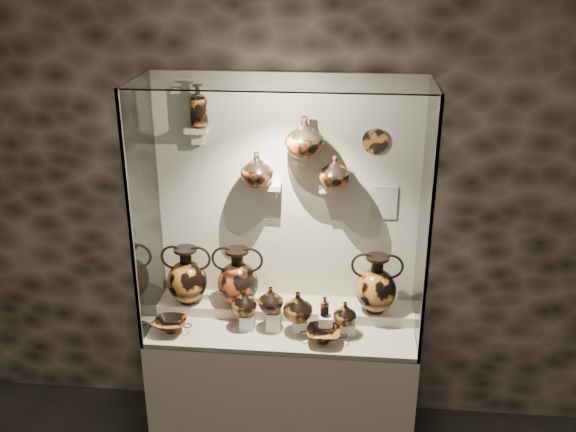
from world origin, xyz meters
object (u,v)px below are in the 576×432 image
at_px(amphora_right, 376,283).
at_px(kylix_left, 170,325).
at_px(ovoid_vase_a, 257,169).
at_px(ovoid_vase_b, 304,137).
at_px(ovoid_vase_c, 335,172).
at_px(jug_b, 271,299).
at_px(jug_a, 244,302).
at_px(amphora_left, 187,275).
at_px(amphora_mid, 238,277).
at_px(kylix_right, 324,334).
at_px(lekythos_tall, 198,104).
at_px(jug_e, 345,313).
at_px(lekythos_small, 325,305).
at_px(jug_c, 298,306).

distance_m(amphora_right, kylix_left, 1.33).
bearing_deg(ovoid_vase_a, ovoid_vase_b, 3.10).
distance_m(ovoid_vase_a, ovoid_vase_c, 0.48).
bearing_deg(jug_b, ovoid_vase_b, 64.96).
distance_m(jug_a, ovoid_vase_a, 0.84).
height_order(amphora_left, ovoid_vase_b, ovoid_vase_b).
xyz_separation_m(jug_b, ovoid_vase_b, (0.19, 0.21, 1.00)).
bearing_deg(amphora_mid, jug_a, -53.87).
relative_size(kylix_right, ovoid_vase_b, 1.12).
bearing_deg(lekythos_tall, kylix_left, -101.32).
relative_size(amphora_mid, jug_b, 2.39).
bearing_deg(jug_e, ovoid_vase_b, 130.99).
bearing_deg(kylix_left, lekythos_small, -4.91).
bearing_deg(kylix_right, amphora_mid, 151.02).
bearing_deg(jug_a, jug_e, -1.42).
xyz_separation_m(amphora_mid, jug_c, (0.41, -0.19, -0.08)).
relative_size(jug_e, ovoid_vase_b, 0.61).
height_order(lekythos_small, lekythos_tall, lekythos_tall).
distance_m(amphora_left, ovoid_vase_a, 0.87).
xyz_separation_m(jug_c, lekythos_tall, (-0.64, 0.30, 1.20)).
relative_size(jug_c, kylix_left, 0.74).
xyz_separation_m(amphora_left, jug_c, (0.75, -0.20, -0.08)).
bearing_deg(amphora_mid, jug_b, -20.97).
xyz_separation_m(amphora_right, ovoid_vase_a, (-0.77, 0.06, 0.73)).
bearing_deg(jug_a, amphora_mid, 112.37).
bearing_deg(jug_e, amphora_left, 160.56).
bearing_deg(lekythos_tall, ovoid_vase_a, 5.86).
bearing_deg(kylix_left, amphora_mid, 24.23).
xyz_separation_m(jug_c, kylix_right, (0.17, -0.10, -0.13)).
height_order(jug_c, jug_e, jug_c).
height_order(amphora_right, lekythos_tall, lekythos_tall).
relative_size(amphora_mid, lekythos_tall, 1.38).
distance_m(kylix_right, ovoid_vase_b, 1.21).
bearing_deg(lekythos_small, ovoid_vase_b, 117.22).
bearing_deg(ovoid_vase_b, ovoid_vase_c, 1.15).
relative_size(jug_a, lekythos_small, 1.16).
distance_m(amphora_right, kylix_right, 0.48).
bearing_deg(jug_c, amphora_left, 150.49).
distance_m(jug_e, ovoid_vase_a, 1.05).
height_order(amphora_mid, lekythos_small, amphora_mid).
distance_m(amphora_left, jug_e, 1.07).
bearing_deg(kylix_left, amphora_left, 68.90).
relative_size(amphora_right, jug_b, 2.35).
bearing_deg(jug_b, kylix_right, -3.12).
xyz_separation_m(jug_a, kylix_right, (0.51, -0.12, -0.13)).
bearing_deg(kylix_right, lekythos_small, 88.31).
bearing_deg(jug_a, jug_c, -3.38).
distance_m(amphora_right, ovoid_vase_a, 1.06).
bearing_deg(amphora_left, jug_a, -18.37).
distance_m(amphora_left, kylix_left, 0.35).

